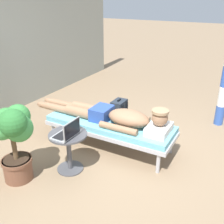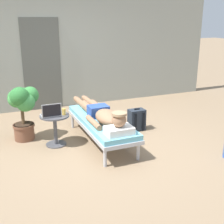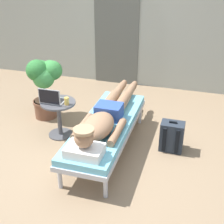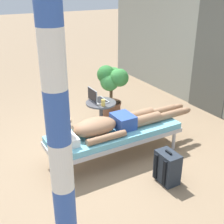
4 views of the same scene
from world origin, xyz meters
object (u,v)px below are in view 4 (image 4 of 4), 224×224
(person_reclining, at_px, (110,124))
(potted_plant, at_px, (112,83))
(laptop, at_px, (96,98))
(lounge_chair, at_px, (115,134))
(porch_post, at_px, (61,166))
(side_table, at_px, (101,112))
(backpack, at_px, (168,167))
(drink_glass, at_px, (103,103))

(person_reclining, relative_size, potted_plant, 2.27)
(laptop, bearing_deg, lounge_chair, -8.98)
(lounge_chair, relative_size, laptop, 6.11)
(person_reclining, bearing_deg, laptop, 166.34)
(porch_post, bearing_deg, laptop, 148.79)
(side_table, xyz_separation_m, laptop, (-0.06, -0.05, 0.23))
(backpack, distance_m, porch_post, 2.02)
(side_table, xyz_separation_m, backpack, (1.56, 0.09, -0.16))
(lounge_chair, xyz_separation_m, person_reclining, (-0.00, -0.07, 0.17))
(backpack, bearing_deg, potted_plant, 169.62)
(backpack, relative_size, potted_plant, 0.44)
(drink_glass, height_order, potted_plant, potted_plant)
(person_reclining, bearing_deg, potted_plant, 149.11)
(lounge_chair, relative_size, potted_plant, 1.98)
(backpack, bearing_deg, person_reclining, -157.37)
(lounge_chair, xyz_separation_m, laptop, (-0.80, 0.13, 0.24))
(potted_plant, bearing_deg, person_reclining, -30.89)
(laptop, height_order, potted_plant, potted_plant)
(backpack, xyz_separation_m, porch_post, (0.75, -1.58, 1.01))
(lounge_chair, height_order, side_table, side_table)
(person_reclining, height_order, potted_plant, potted_plant)
(side_table, xyz_separation_m, drink_glass, (0.15, -0.04, 0.22))
(person_reclining, xyz_separation_m, laptop, (-0.80, 0.20, 0.06))
(side_table, bearing_deg, potted_plant, 133.53)
(lounge_chair, distance_m, person_reclining, 0.19)
(laptop, bearing_deg, drink_glass, 3.49)
(lounge_chair, distance_m, potted_plant, 1.37)
(side_table, height_order, drink_glass, drink_glass)
(person_reclining, distance_m, drink_glass, 0.63)
(backpack, xyz_separation_m, potted_plant, (-2.00, 0.37, 0.44))
(potted_plant, bearing_deg, laptop, -53.61)
(backpack, bearing_deg, lounge_chair, -161.57)
(lounge_chair, xyz_separation_m, drink_glass, (-0.59, 0.14, 0.23))
(side_table, relative_size, laptop, 1.69)
(lounge_chair, bearing_deg, person_reclining, -90.00)
(porch_post, bearing_deg, person_reclining, 141.63)
(person_reclining, relative_size, drink_glass, 20.98)
(lounge_chair, height_order, laptop, laptop)
(potted_plant, height_order, porch_post, porch_post)
(drink_glass, xyz_separation_m, porch_post, (2.16, -1.45, 0.63))
(drink_glass, relative_size, porch_post, 0.04)
(drink_glass, distance_m, porch_post, 2.68)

